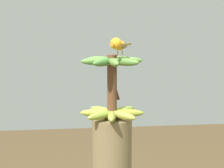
{
  "coord_description": "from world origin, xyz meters",
  "views": [
    {
      "loc": [
        -0.21,
        -1.78,
        1.59
      ],
      "look_at": [
        0.0,
        0.0,
        1.3
      ],
      "focal_mm": 64.37,
      "sensor_mm": 36.0,
      "label": 1
    }
  ],
  "objects": [
    {
      "name": "perched_bird",
      "position": [
        0.02,
        -0.04,
        1.48
      ],
      "size": [
        0.12,
        0.16,
        0.08
      ],
      "color": "#C68933",
      "rests_on": "banana_bunch"
    },
    {
      "name": "banana_bunch",
      "position": [
        0.0,
        0.0,
        1.29
      ],
      "size": [
        0.29,
        0.29,
        0.3
      ],
      "color": "brown",
      "rests_on": "banana_tree"
    }
  ]
}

